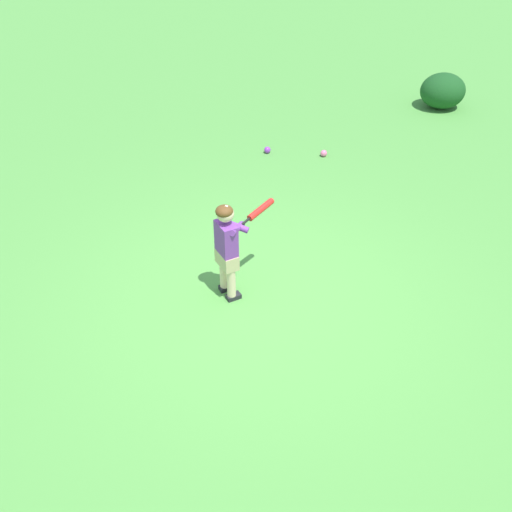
# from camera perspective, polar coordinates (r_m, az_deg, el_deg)

# --- Properties ---
(ground_plane) EXTENTS (40.00, 40.00, 0.00)m
(ground_plane) POSITION_cam_1_polar(r_m,az_deg,el_deg) (6.16, 0.59, -4.26)
(ground_plane) COLOR #519942
(child_batter) EXTENTS (0.52, 0.68, 1.08)m
(child_batter) POSITION_cam_1_polar(r_m,az_deg,el_deg) (5.86, -2.63, 1.33)
(child_batter) COLOR #232328
(child_batter) RESTS_ON ground
(play_ball_by_bucket) EXTENTS (0.10, 0.10, 0.10)m
(play_ball_by_bucket) POSITION_cam_1_polar(r_m,az_deg,el_deg) (9.07, 1.10, 10.19)
(play_ball_by_bucket) COLOR purple
(play_ball_by_bucket) RESTS_ON ground
(play_ball_far_right) EXTENTS (0.10, 0.10, 0.10)m
(play_ball_far_right) POSITION_cam_1_polar(r_m,az_deg,el_deg) (9.02, 6.55, 9.81)
(play_ball_far_right) COLOR pink
(play_ball_far_right) RESTS_ON ground
(shrub_left_background) EXTENTS (0.71, 0.78, 0.60)m
(shrub_left_background) POSITION_cam_1_polar(r_m,az_deg,el_deg) (11.12, 17.56, 14.95)
(shrub_left_background) COLOR #194C1E
(shrub_left_background) RESTS_ON ground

